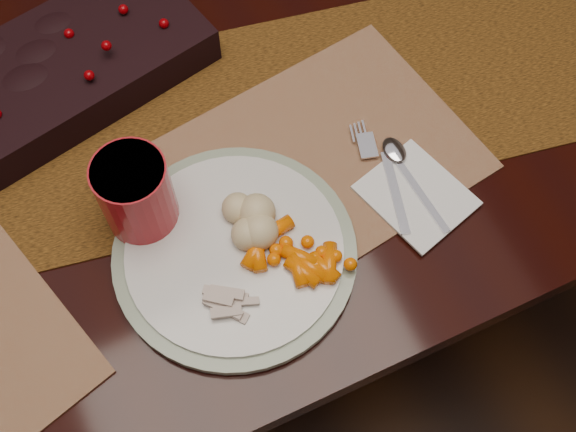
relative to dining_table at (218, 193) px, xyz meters
name	(u,v)px	position (x,y,z in m)	size (l,w,h in m)	color
floor	(232,270)	(0.00, 0.00, -0.38)	(5.00, 5.00, 0.00)	black
dining_table	(218,193)	(0.00, 0.00, 0.00)	(1.80, 1.00, 0.75)	black
table_runner	(187,130)	(-0.05, -0.10, 0.38)	(1.52, 0.31, 0.00)	black
centerpiece	(67,63)	(-0.17, 0.05, 0.42)	(0.38, 0.19, 0.08)	black
placemat_main	(317,160)	(0.09, -0.21, 0.38)	(0.40, 0.29, 0.00)	#8F6350
dinner_plate	(235,252)	(-0.06, -0.30, 0.39)	(0.30, 0.30, 0.02)	silver
baby_carrots	(297,249)	(0.00, -0.33, 0.40)	(0.11, 0.09, 0.02)	#E35D00
mashed_potatoes	(257,213)	(-0.02, -0.27, 0.42)	(0.08, 0.07, 0.05)	#BAAD8A
turkey_shreds	(231,300)	(-0.09, -0.36, 0.40)	(0.06, 0.05, 0.01)	beige
napkin	(416,195)	(0.18, -0.32, 0.38)	(0.11, 0.13, 0.00)	white
fork	(388,180)	(0.16, -0.28, 0.39)	(0.02, 0.16, 0.00)	silver
spoon	(413,182)	(0.19, -0.30, 0.39)	(0.03, 0.14, 0.00)	silver
red_cup	(137,196)	(-0.15, -0.20, 0.44)	(0.09, 0.09, 0.12)	#A3161D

